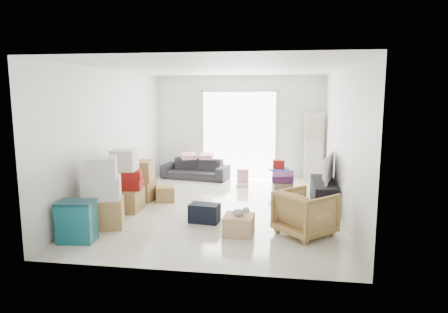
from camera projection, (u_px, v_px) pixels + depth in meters
name	position (u px, v px, depth m)	size (l,w,h in m)	color
room_shell	(222.00, 139.00, 7.77)	(4.98, 6.48, 3.18)	silver
sliding_door	(239.00, 131.00, 10.69)	(2.10, 0.04, 2.33)	white
ac_tower	(314.00, 147.00, 10.15)	(0.45, 0.30, 1.75)	silver
tv_console	(323.00, 193.00, 8.05)	(0.44, 1.46, 0.49)	black
television	(324.00, 178.00, 8.00)	(0.96, 0.55, 0.13)	black
sofa	(195.00, 166.00, 10.53)	(1.76, 0.51, 0.69)	#28272C
pillow_left	(188.00, 150.00, 10.48)	(0.39, 0.31, 0.12)	#F1AFBE
pillow_right	(207.00, 151.00, 10.46)	(0.35, 0.28, 0.12)	#F1AFBE
armchair	(306.00, 211.00, 6.29)	(0.77, 0.72, 0.79)	tan
storage_bins	(77.00, 221.00, 6.03)	(0.59, 0.45, 0.63)	#145D67
box_stack_a	(102.00, 196.00, 6.65)	(0.78, 0.71, 1.19)	tan
box_stack_b	(125.00, 184.00, 7.62)	(0.69, 0.59, 1.18)	tan
box_stack_c	(141.00, 181.00, 8.37)	(0.63, 0.54, 0.84)	tan
loose_box	(165.00, 194.00, 8.35)	(0.38, 0.38, 0.31)	tan
duffel_bag	(204.00, 213.00, 6.96)	(0.51, 0.31, 0.33)	black
ottoman	(283.00, 191.00, 8.40)	(0.39, 0.39, 0.39)	#87734F
blanket	(283.00, 179.00, 8.36)	(0.43, 0.43, 0.14)	#491F4F
kids_table	(279.00, 168.00, 9.59)	(0.52, 0.52, 0.65)	#193BAB
toy_walker	(242.00, 182.00, 9.69)	(0.33, 0.29, 0.40)	silver
wood_crate	(239.00, 225.00, 6.35)	(0.47, 0.47, 0.31)	tan
plush_bunny	(241.00, 212.00, 6.32)	(0.27, 0.15, 0.14)	#B2ADA8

